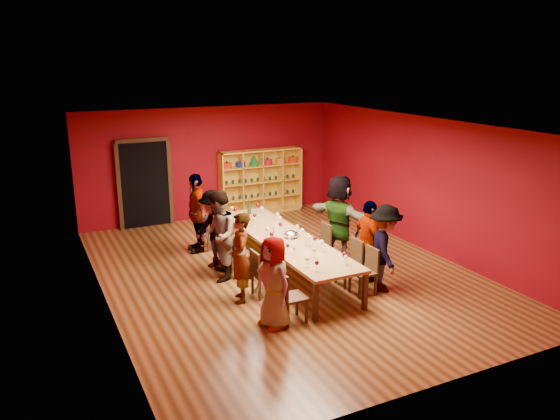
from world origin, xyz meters
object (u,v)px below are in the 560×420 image
object	(u,v)px
chair_person_left_3	(227,243)
chair_person_left_4	(209,228)
chair_person_right_1	(352,260)
wine_bottle	(249,208)
chair_person_left_0	(288,294)
person_right_2	(339,219)
person_left_0	(274,282)
person_left_2	(219,236)
person_left_1	(240,258)
chair_person_left_2	(238,252)
tasting_table	(284,240)
chair_person_left_1	(260,271)
spittoon_bowl	(291,234)
person_left_3	(214,230)
person_right_0	(385,248)
chair_person_right_0	(367,268)
person_right_1	(368,241)
shelving_unit	(260,178)
chair_person_right_2	(321,242)
person_left_4	(197,213)

from	to	relation	value
chair_person_left_3	chair_person_left_4	world-z (taller)	same
chair_person_right_1	wine_bottle	bearing A→B (deg)	106.35
chair_person_left_0	person_right_2	xyz separation A→B (m)	(2.24, 2.06, 0.45)
person_left_0	person_left_2	xyz separation A→B (m)	(-0.12, 2.25, 0.13)
chair_person_left_0	person_left_2	distance (m)	2.32
person_left_1	chair_person_left_2	world-z (taller)	person_left_1
tasting_table	chair_person_left_1	bearing A→B (deg)	-136.16
tasting_table	spittoon_bowl	size ratio (longest dim) A/B	15.44
person_left_3	person_right_0	size ratio (longest dim) A/B	1.01
chair_person_left_2	chair_person_right_1	world-z (taller)	same
person_right_0	wine_bottle	bearing A→B (deg)	44.66
person_left_1	person_left_3	distance (m)	1.73
chair_person_right_0	person_right_1	world-z (taller)	person_right_1
spittoon_bowl	chair_person_left_4	bearing A→B (deg)	116.22
person_right_2	tasting_table	bearing A→B (deg)	72.62
chair_person_left_1	person_left_3	world-z (taller)	person_left_3
person_left_3	chair_person_left_4	distance (m)	1.23
person_left_3	spittoon_bowl	bearing A→B (deg)	35.10
tasting_table	person_left_3	bearing A→B (deg)	144.31
shelving_unit	chair_person_left_2	size ratio (longest dim) A/B	2.70
person_left_0	person_left_3	distance (m)	2.85
chair_person_left_0	person_right_1	xyz separation A→B (m)	(2.19, 0.89, 0.31)
tasting_table	person_right_2	world-z (taller)	person_right_2
tasting_table	chair_person_left_3	world-z (taller)	chair_person_left_3
person_right_2	person_left_2	bearing A→B (deg)	66.01
chair_person_right_1	chair_person_left_0	bearing A→B (deg)	-153.84
person_right_0	person_right_2	bearing A→B (deg)	23.47
person_left_1	chair_person_right_2	bearing A→B (deg)	130.96
person_right_1	spittoon_bowl	xyz separation A→B (m)	(-1.16, 1.02, 0.01)
chair_person_left_1	person_left_0	bearing A→B (deg)	-103.35
chair_person_left_1	chair_person_right_2	world-z (taller)	same
person_left_3	wine_bottle	xyz separation A→B (m)	(1.21, 1.04, 0.05)
chair_person_left_0	chair_person_left_3	bearing A→B (deg)	90.00
person_left_2	chair_person_right_0	size ratio (longest dim) A/B	2.01
person_left_3	chair_person_right_0	size ratio (longest dim) A/B	1.87
chair_person_left_4	person_right_1	size ratio (longest dim) A/B	0.55
tasting_table	person_right_2	distance (m)	1.36
person_left_3	person_right_0	distance (m)	3.49
person_right_1	tasting_table	bearing A→B (deg)	52.35
tasting_table	chair_person_left_0	size ratio (longest dim) A/B	5.06
person_left_4	chair_person_right_2	distance (m)	2.89
chair_person_left_4	wine_bottle	distance (m)	1.02
person_right_2	wine_bottle	distance (m)	2.24
tasting_table	chair_person_left_4	xyz separation A→B (m)	(-0.91, 2.00, -0.20)
chair_person_left_0	person_left_3	size ratio (longest dim) A/B	0.54
person_left_2	person_left_3	world-z (taller)	person_left_2
chair_person_left_1	person_right_2	bearing A→B (deg)	22.56
shelving_unit	chair_person_left_4	bearing A→B (deg)	-134.87
chair_person_right_1	chair_person_left_3	bearing A→B (deg)	132.97
person_left_3	chair_person_right_1	xyz separation A→B (m)	(2.09, -1.95, -0.34)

